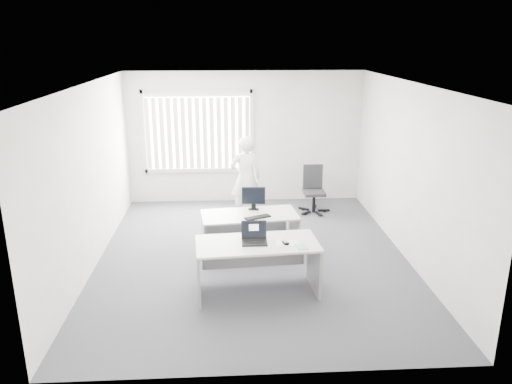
{
  "coord_description": "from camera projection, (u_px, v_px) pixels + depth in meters",
  "views": [
    {
      "loc": [
        -0.39,
        -7.51,
        3.47
      ],
      "look_at": [
        0.06,
        0.15,
        1.07
      ],
      "focal_mm": 35.0,
      "sensor_mm": 36.0,
      "label": 1
    }
  ],
  "objects": [
    {
      "name": "wall_left",
      "position": [
        90.0,
        177.0,
        7.66
      ],
      "size": [
        0.02,
        6.0,
        2.8
      ],
      "primitive_type": "cube",
      "color": "silver",
      "rests_on": "ground"
    },
    {
      "name": "person",
      "position": [
        246.0,
        178.0,
        9.69
      ],
      "size": [
        0.67,
        0.5,
        1.67
      ],
      "primitive_type": "imported",
      "rotation": [
        0.0,
        0.0,
        3.32
      ],
      "color": "white",
      "rests_on": "ground"
    },
    {
      "name": "mouse",
      "position": [
        285.0,
        242.0,
        6.8
      ],
      "size": [
        0.09,
        0.12,
        0.05
      ],
      "primitive_type": null,
      "rotation": [
        0.0,
        0.0,
        0.22
      ],
      "color": "silver",
      "rests_on": "paper_sheet"
    },
    {
      "name": "desk_near",
      "position": [
        257.0,
        257.0,
        6.9
      ],
      "size": [
        1.73,
        0.91,
        0.77
      ],
      "rotation": [
        0.0,
        0.0,
        0.08
      ],
      "color": "silver",
      "rests_on": "ground"
    },
    {
      "name": "wall_right",
      "position": [
        409.0,
        172.0,
        7.94
      ],
      "size": [
        0.02,
        6.0,
        2.8
      ],
      "primitive_type": "cube",
      "color": "silver",
      "rests_on": "ground"
    },
    {
      "name": "window",
      "position": [
        198.0,
        132.0,
        10.52
      ],
      "size": [
        2.32,
        0.06,
        1.76
      ],
      "primitive_type": "cube",
      "color": "beige",
      "rests_on": "wall_back"
    },
    {
      "name": "blinds",
      "position": [
        198.0,
        134.0,
        10.47
      ],
      "size": [
        2.2,
        0.1,
        1.5
      ],
      "primitive_type": null,
      "color": "white",
      "rests_on": "wall_back"
    },
    {
      "name": "keyboard",
      "position": [
        258.0,
        217.0,
        7.94
      ],
      "size": [
        0.44,
        0.31,
        0.02
      ],
      "primitive_type": "cube",
      "rotation": [
        0.0,
        0.0,
        0.44
      ],
      "color": "black",
      "rests_on": "desk_far"
    },
    {
      "name": "laptop",
      "position": [
        254.0,
        234.0,
        6.78
      ],
      "size": [
        0.35,
        0.31,
        0.27
      ],
      "primitive_type": null,
      "rotation": [
        0.0,
        0.0,
        -0.0
      ],
      "color": "black",
      "rests_on": "desk_near"
    },
    {
      "name": "desk_far",
      "position": [
        250.0,
        225.0,
        8.17
      ],
      "size": [
        1.62,
        0.89,
        0.71
      ],
      "rotation": [
        0.0,
        0.0,
        0.11
      ],
      "color": "silver",
      "rests_on": "ground"
    },
    {
      "name": "paper_sheet",
      "position": [
        286.0,
        243.0,
        6.83
      ],
      "size": [
        0.31,
        0.24,
        0.0
      ],
      "primitive_type": "cube",
      "rotation": [
        0.0,
        0.0,
        -0.12
      ],
      "color": "white",
      "rests_on": "desk_near"
    },
    {
      "name": "ground",
      "position": [
        253.0,
        257.0,
        8.21
      ],
      "size": [
        6.0,
        6.0,
        0.0
      ],
      "primitive_type": "plane",
      "color": "#515159",
      "rests_on": "ground"
    },
    {
      "name": "monitor",
      "position": [
        254.0,
        198.0,
        8.27
      ],
      "size": [
        0.4,
        0.15,
        0.39
      ],
      "primitive_type": null,
      "rotation": [
        0.0,
        0.0,
        -0.09
      ],
      "color": "black",
      "rests_on": "desk_far"
    },
    {
      "name": "booklet",
      "position": [
        301.0,
        247.0,
        6.69
      ],
      "size": [
        0.17,
        0.21,
        0.01
      ],
      "primitive_type": "cube",
      "rotation": [
        0.0,
        0.0,
        0.2
      ],
      "color": "white",
      "rests_on": "desk_near"
    },
    {
      "name": "wall_front",
      "position": [
        268.0,
        255.0,
        4.94
      ],
      "size": [
        5.0,
        0.02,
        2.8
      ],
      "primitive_type": "cube",
      "color": "silver",
      "rests_on": "ground"
    },
    {
      "name": "office_chair",
      "position": [
        313.0,
        198.0,
        10.25
      ],
      "size": [
        0.56,
        0.56,
        0.97
      ],
      "rotation": [
        0.0,
        0.0,
        0.02
      ],
      "color": "black",
      "rests_on": "ground"
    },
    {
      "name": "wall_back",
      "position": [
        245.0,
        138.0,
        10.65
      ],
      "size": [
        5.0,
        0.02,
        2.8
      ],
      "primitive_type": "cube",
      "color": "silver",
      "rests_on": "ground"
    },
    {
      "name": "ceiling",
      "position": [
        252.0,
        84.0,
        7.38
      ],
      "size": [
        5.0,
        6.0,
        0.02
      ],
      "primitive_type": "cube",
      "color": "white",
      "rests_on": "wall_back"
    }
  ]
}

